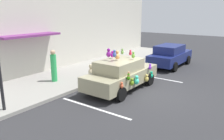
{
  "coord_description": "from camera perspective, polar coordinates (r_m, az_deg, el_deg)",
  "views": [
    {
      "loc": [
        -9.37,
        -4.63,
        3.84
      ],
      "look_at": [
        -0.17,
        2.01,
        0.9
      ],
      "focal_mm": 36.26,
      "sensor_mm": 36.0,
      "label": 1
    }
  ],
  "objects": [
    {
      "name": "parking_stripe_front",
      "position": [
        13.85,
        10.35,
        -1.81
      ],
      "size": [
        0.12,
        3.6,
        0.01
      ],
      "primitive_type": "cube",
      "color": "silver",
      "rests_on": "ground"
    },
    {
      "name": "storefront_building",
      "position": [
        15.05,
        -16.04,
        11.51
      ],
      "size": [
        24.0,
        1.25,
        6.4
      ],
      "color": "beige",
      "rests_on": "ground"
    },
    {
      "name": "sidewalk",
      "position": [
        13.96,
        -9.6,
        -1.34
      ],
      "size": [
        24.0,
        4.0,
        0.15
      ],
      "primitive_type": "cube",
      "color": "gray",
      "rests_on": "ground"
    },
    {
      "name": "pedestrian_near_shopfront",
      "position": [
        12.58,
        -14.49,
        0.89
      ],
      "size": [
        0.31,
        0.31,
        1.72
      ],
      "color": "green",
      "rests_on": "sidewalk"
    },
    {
      "name": "plush_covered_car",
      "position": [
        11.37,
        2.31,
        -0.97
      ],
      "size": [
        4.48,
        2.1,
        2.13
      ],
      "color": "tan",
      "rests_on": "ground"
    },
    {
      "name": "parked_sedan_behind",
      "position": [
        16.76,
        14.43,
        3.58
      ],
      "size": [
        4.37,
        1.95,
        1.54
      ],
      "color": "navy",
      "rests_on": "ground"
    },
    {
      "name": "ground_plane",
      "position": [
        11.14,
        8.97,
        -5.84
      ],
      "size": [
        60.0,
        60.0,
        0.0
      ],
      "primitive_type": "plane",
      "color": "#2D2D30"
    },
    {
      "name": "teddy_bear_on_sidewalk",
      "position": [
        13.34,
        -5.26,
        -0.1
      ],
      "size": [
        0.38,
        0.32,
        0.73
      ],
      "color": "beige",
      "rests_on": "sidewalk"
    },
    {
      "name": "parking_stripe_rear",
      "position": [
        9.44,
        -4.59,
        -9.51
      ],
      "size": [
        0.12,
        3.6,
        0.01
      ],
      "primitive_type": "cube",
      "color": "silver",
      "rests_on": "ground"
    }
  ]
}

